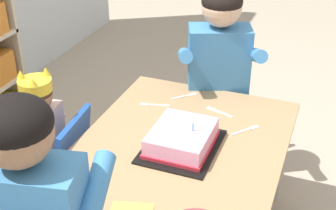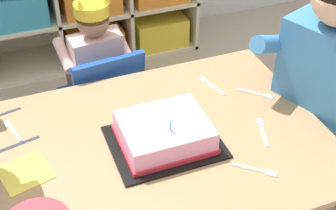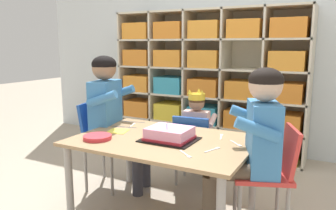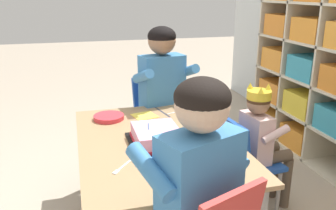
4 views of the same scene
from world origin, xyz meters
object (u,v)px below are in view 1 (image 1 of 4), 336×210
at_px(fork_scattered_mid_table, 218,111).
at_px(fork_near_child_seat, 247,130).
at_px(guest_at_table_side, 220,71).
at_px(fork_beside_plate_stack, 186,96).
at_px(adult_helper_seated, 43,208).
at_px(activity_table, 175,167).
at_px(classroom_chair_blue, 59,164).
at_px(birthday_cake_on_tray, 182,140).
at_px(child_with_crown, 34,134).
at_px(classroom_chair_guest_side, 215,98).
at_px(fork_near_cake_tray, 153,105).
at_px(fork_by_napkin, 70,203).

bearing_deg(fork_scattered_mid_table, fork_near_child_seat, -15.72).
height_order(guest_at_table_side, fork_beside_plate_stack, guest_at_table_side).
bearing_deg(adult_helper_seated, fork_beside_plate_stack, -106.82).
bearing_deg(activity_table, fork_beside_plate_stack, 14.05).
relative_size(classroom_chair_blue, guest_at_table_side, 0.58).
xyz_separation_m(birthday_cake_on_tray, fork_near_child_seat, (0.22, -0.22, -0.04)).
relative_size(child_with_crown, fork_scattered_mid_table, 5.91).
bearing_deg(child_with_crown, activity_table, 86.36).
height_order(activity_table, classroom_chair_blue, classroom_chair_blue).
height_order(classroom_chair_blue, fork_beside_plate_stack, classroom_chair_blue).
bearing_deg(guest_at_table_side, fork_near_child_seat, -77.93).
distance_m(child_with_crown, fork_scattered_mid_table, 0.82).
bearing_deg(classroom_chair_guest_side, classroom_chair_blue, -147.36).
bearing_deg(activity_table, classroom_chair_guest_side, 2.41).
xyz_separation_m(classroom_chair_guest_side, guest_at_table_side, (-0.11, -0.04, 0.21)).
height_order(fork_near_cake_tray, fork_scattered_mid_table, same).
bearing_deg(fork_near_child_seat, classroom_chair_guest_side, -109.30).
height_order(classroom_chair_guest_side, fork_scattered_mid_table, classroom_chair_guest_side).
bearing_deg(fork_beside_plate_stack, birthday_cake_on_tray, 60.82).
height_order(guest_at_table_side, fork_scattered_mid_table, guest_at_table_side).
xyz_separation_m(fork_scattered_mid_table, fork_near_child_seat, (-0.11, -0.16, 0.00)).
bearing_deg(classroom_chair_blue, child_with_crown, -90.57).
height_order(activity_table, classroom_chair_guest_side, classroom_chair_guest_side).
distance_m(birthday_cake_on_tray, fork_near_cake_tray, 0.37).
xyz_separation_m(child_with_crown, fork_beside_plate_stack, (0.49, -0.53, 0.05)).
distance_m(guest_at_table_side, birthday_cake_on_tray, 0.54).
relative_size(birthday_cake_on_tray, fork_near_cake_tray, 2.56).
xyz_separation_m(activity_table, fork_scattered_mid_table, (0.37, -0.07, 0.07)).
relative_size(adult_helper_seated, fork_beside_plate_stack, 10.08).
relative_size(adult_helper_seated, birthday_cake_on_tray, 3.10).
distance_m(fork_near_cake_tray, fork_near_child_seat, 0.46).
height_order(activity_table, adult_helper_seated, adult_helper_seated).
distance_m(classroom_chair_blue, fork_scattered_mid_table, 0.75).
bearing_deg(activity_table, fork_scattered_mid_table, -10.44).
bearing_deg(fork_beside_plate_stack, fork_scattered_mid_table, 108.67).
relative_size(child_with_crown, adult_helper_seated, 0.74).
bearing_deg(activity_table, fork_by_napkin, 149.94).
relative_size(activity_table, fork_beside_plate_stack, 10.94).
xyz_separation_m(classroom_chair_guest_side, fork_by_napkin, (-1.10, 0.20, 0.11)).
xyz_separation_m(classroom_chair_guest_side, fork_near_child_seat, (-0.43, -0.26, 0.11)).
relative_size(guest_at_table_side, fork_scattered_mid_table, 7.63).
xyz_separation_m(classroom_chair_blue, fork_scattered_mid_table, (0.39, -0.61, 0.19)).
bearing_deg(fork_scattered_mid_table, fork_by_napkin, -92.75).
relative_size(fork_beside_plate_stack, fork_by_napkin, 0.87).
bearing_deg(fork_beside_plate_stack, classroom_chair_guest_side, -156.20).
bearing_deg(adult_helper_seated, fork_scattered_mid_table, -118.03).
bearing_deg(adult_helper_seated, activity_table, -121.63).
relative_size(adult_helper_seated, fork_by_napkin, 8.75).
xyz_separation_m(classroom_chair_guest_side, fork_scattered_mid_table, (-0.32, -0.10, 0.11)).
bearing_deg(fork_beside_plate_stack, classroom_chair_blue, 1.92).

